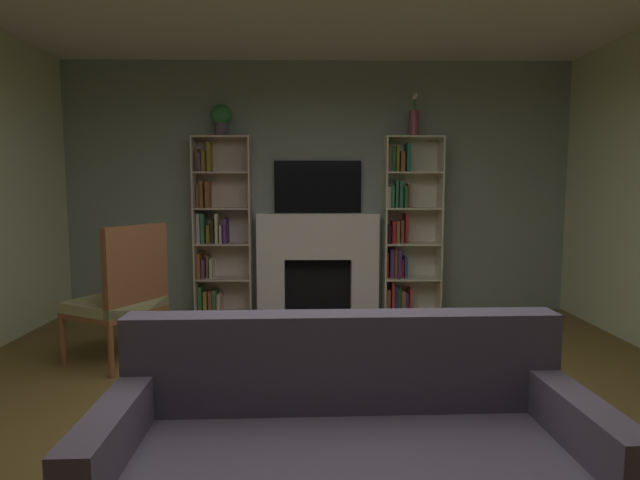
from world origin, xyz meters
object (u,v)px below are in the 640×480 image
Objects in this scene: potted_plant at (221,118)px; coffee_table at (339,380)px; bookshelf_left at (218,230)px; tv at (318,187)px; bookshelf_right at (405,229)px; couch at (348,474)px; vase_with_flowers at (414,121)px; armchair at (122,295)px; fireplace at (318,260)px.

coffee_table is at bearing -69.41° from potted_plant.
tv is at bearing 3.76° from bookshelf_left.
bookshelf_right reaches higher than couch.
vase_with_flowers reaches higher than bookshelf_right.
bookshelf_right is 1.03× the size of couch.
couch is 2.75m from armchair.
coffee_table is at bearing -68.56° from bookshelf_left.
tv reaches higher than couch.
tv is 2.06× the size of vase_with_flowers.
tv is (0.00, 0.10, 0.82)m from fireplace.
armchair is at bearing -105.27° from bookshelf_left.
tv is at bearing 6.44° from potted_plant.
vase_with_flowers is at bearing -25.41° from bookshelf_right.
bookshelf_left is 2.50m from vase_with_flowers.
potted_plant is (-1.06, -0.12, 0.76)m from tv.
bookshelf_left is at bearing 178.70° from fireplace.
fireplace is 2.31m from armchair.
armchair reaches higher than coffee_table.
fireplace is 3.85m from couch.
vase_with_flowers is at bearing 75.61° from couch.
vase_with_flowers is at bearing 0.01° from potted_plant.
tv is at bearing 175.17° from bookshelf_right.
bookshelf_right is 1.75× the size of armchair.
bookshelf_left is at bearing 179.76° from bookshelf_right.
fireplace is 1.87m from vase_with_flowers.
vase_with_flowers is 0.42× the size of armchair.
bookshelf_left is 2.31× the size of coffee_table.
bookshelf_left is (-1.13, 0.03, 0.34)m from fireplace.
tv is 2.83× the size of potted_plant.
potted_plant reaches higher than bookshelf_right.
bookshelf_right is at bearing 76.81° from couch.
coffee_table is at bearing -39.88° from armchair.
vase_with_flowers reaches higher than couch.
potted_plant is (0.07, -0.05, 1.24)m from bookshelf_left.
tv is 3.35m from coffee_table.
tv is 0.87× the size of armchair.
fireplace is 3.09m from coffee_table.
bookshelf_right is (2.12, -0.01, 0.00)m from bookshelf_left.
bookshelf_left is at bearing 74.73° from armchair.
fireplace is 1.29× the size of armchair.
couch is 1.70× the size of armchair.
armchair is at bearing -133.67° from fireplace.
tv is at bearing 173.57° from vase_with_flowers.
bookshelf_right is 2.39m from potted_plant.
bookshelf_left is 1.80m from armchair.
vase_with_flowers is (2.13, 0.00, -0.04)m from potted_plant.
potted_plant is 2.38m from armchair.
armchair is (-1.60, -1.77, -0.87)m from tv.
bookshelf_left is at bearing 146.96° from potted_plant.
bookshelf_left is at bearing 178.82° from vase_with_flowers.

